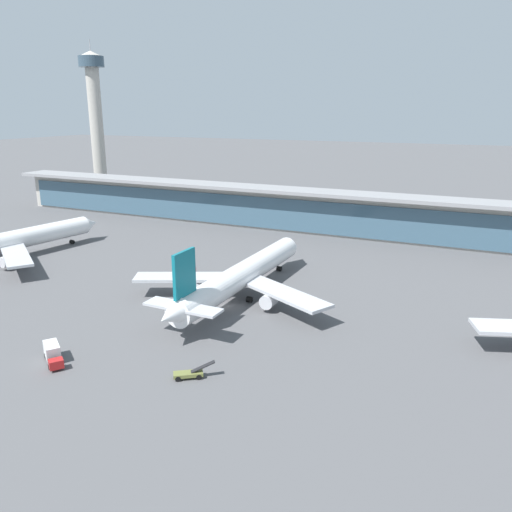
{
  "coord_description": "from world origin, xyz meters",
  "views": [
    {
      "loc": [
        50.14,
        -93.53,
        42.29
      ],
      "look_at": [
        0.0,
        15.07,
        7.81
      ],
      "focal_mm": 35.83,
      "sensor_mm": 36.0,
      "label": 1
    }
  ],
  "objects_px": {
    "airliner_centre_stand": "(240,276)",
    "service_truck_mid_apron_red": "(53,353)",
    "service_truck_under_wing_olive": "(190,374)",
    "control_tower": "(95,113)",
    "airliner_left_stand": "(3,243)",
    "service_truck_near_nose_red": "(184,272)"
  },
  "relations": [
    {
      "from": "service_truck_under_wing_olive",
      "to": "control_tower",
      "type": "height_order",
      "value": "control_tower"
    },
    {
      "from": "airliner_left_stand",
      "to": "airliner_centre_stand",
      "type": "xyz_separation_m",
      "value": [
        75.66,
        1.19,
        0.0
      ]
    },
    {
      "from": "service_truck_mid_apron_red",
      "to": "control_tower",
      "type": "distance_m",
      "value": 188.01
    },
    {
      "from": "service_truck_mid_apron_red",
      "to": "control_tower",
      "type": "xyz_separation_m",
      "value": [
        -114.32,
        144.18,
        38.59
      ]
    },
    {
      "from": "service_truck_under_wing_olive",
      "to": "service_truck_mid_apron_red",
      "type": "height_order",
      "value": "service_truck_mid_apron_red"
    },
    {
      "from": "airliner_centre_stand",
      "to": "service_truck_near_nose_red",
      "type": "bearing_deg",
      "value": 161.55
    },
    {
      "from": "airliner_centre_stand",
      "to": "service_truck_under_wing_olive",
      "type": "xyz_separation_m",
      "value": [
        8.89,
        -36.49,
        -4.54
      ]
    },
    {
      "from": "airliner_left_stand",
      "to": "control_tower",
      "type": "bearing_deg",
      "value": 117.59
    },
    {
      "from": "airliner_centre_stand",
      "to": "service_truck_near_nose_red",
      "type": "xyz_separation_m",
      "value": [
        -19.48,
        6.5,
        -3.64
      ]
    },
    {
      "from": "airliner_left_stand",
      "to": "control_tower",
      "type": "distance_m",
      "value": 122.11
    },
    {
      "from": "service_truck_under_wing_olive",
      "to": "control_tower",
      "type": "bearing_deg",
      "value": 134.95
    },
    {
      "from": "airliner_left_stand",
      "to": "control_tower",
      "type": "height_order",
      "value": "control_tower"
    },
    {
      "from": "service_truck_near_nose_red",
      "to": "service_truck_mid_apron_red",
      "type": "height_order",
      "value": "service_truck_mid_apron_red"
    },
    {
      "from": "airliner_centre_stand",
      "to": "service_truck_mid_apron_red",
      "type": "height_order",
      "value": "airliner_centre_stand"
    },
    {
      "from": "service_truck_near_nose_red",
      "to": "control_tower",
      "type": "bearing_deg",
      "value": 138.98
    },
    {
      "from": "airliner_centre_stand",
      "to": "control_tower",
      "type": "height_order",
      "value": "control_tower"
    },
    {
      "from": "airliner_centre_stand",
      "to": "service_truck_under_wing_olive",
      "type": "bearing_deg",
      "value": -76.31
    },
    {
      "from": "airliner_centre_stand",
      "to": "service_truck_mid_apron_red",
      "type": "xyz_separation_m",
      "value": [
        -15.52,
        -41.67,
        -3.66
      ]
    },
    {
      "from": "service_truck_under_wing_olive",
      "to": "service_truck_mid_apron_red",
      "type": "bearing_deg",
      "value": -168.0
    },
    {
      "from": "airliner_left_stand",
      "to": "service_truck_under_wing_olive",
      "type": "bearing_deg",
      "value": -22.66
    },
    {
      "from": "service_truck_mid_apron_red",
      "to": "control_tower",
      "type": "relative_size",
      "value": 0.1
    },
    {
      "from": "service_truck_near_nose_red",
      "to": "control_tower",
      "type": "xyz_separation_m",
      "value": [
        -110.37,
        96.01,
        38.58
      ]
    }
  ]
}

